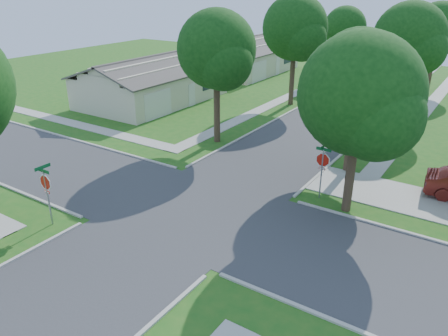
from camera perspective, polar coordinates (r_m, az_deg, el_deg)
name	(u,v)px	position (r m, az deg, el deg)	size (l,w,h in m)	color
ground	(193,210)	(21.80, -4.01, -5.52)	(100.00, 100.00, 0.00)	#1D5A18
road_ns	(193,210)	(21.80, -4.01, -5.50)	(7.00, 100.00, 0.02)	#333335
sidewalk_ne	(426,109)	(42.76, 24.92, 6.97)	(1.20, 40.00, 0.04)	#9E9B91
sidewalk_nw	(299,91)	(45.99, 9.78, 9.82)	(1.20, 40.00, 0.04)	#9E9B91
driveway	(394,195)	(24.82, 21.27, -3.34)	(8.80, 3.60, 0.05)	#9E9B91
stop_sign_sw	(46,185)	(21.21, -22.26, -2.06)	(1.05, 0.80, 2.98)	gray
stop_sign_ne	(323,162)	(22.63, 12.75, 0.76)	(1.05, 0.80, 2.98)	gray
tree_e_near	(359,76)	(25.54, 17.21, 11.36)	(4.97, 4.80, 8.28)	#38281C
tree_e_mid	(410,41)	(36.99, 23.09, 14.97)	(5.59, 5.40, 9.21)	#38281C
tree_e_far	(439,30)	(49.78, 26.23, 15.86)	(5.17, 5.00, 8.72)	#38281C
tree_w_near	(217,53)	(29.45, -0.88, 14.77)	(5.38, 5.20, 8.97)	#38281C
tree_w_mid	(296,31)	(39.83, 9.33, 17.26)	(5.80, 5.60, 9.56)	#38281C
tree_w_far	(345,30)	(51.98, 15.53, 17.02)	(4.76, 4.60, 8.04)	#38281C
tree_ne_corner	(361,100)	(20.61, 17.44, 8.50)	(5.80, 5.60, 8.66)	#38281C
house_nw_near	(153,85)	(41.88, -9.25, 10.65)	(8.42, 13.60, 4.23)	beige
house_nw_far	(246,60)	(55.36, 2.92, 13.96)	(8.42, 13.60, 4.23)	beige
car_curb_east	(402,73)	(55.15, 22.26, 11.37)	(1.58, 3.92, 1.34)	black
car_curb_west	(366,80)	(49.96, 18.02, 10.82)	(1.76, 4.33, 1.26)	black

